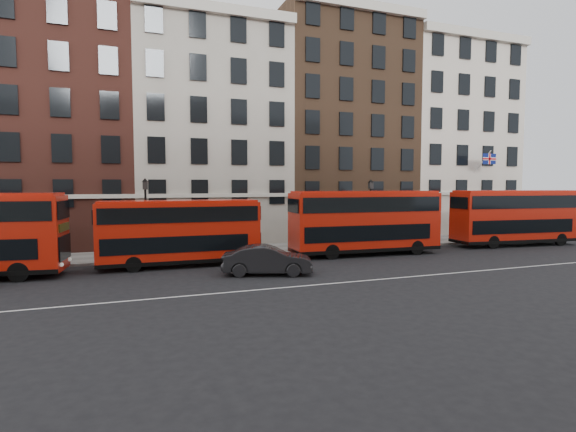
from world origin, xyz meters
name	(u,v)px	position (x,y,z in m)	size (l,w,h in m)	color
ground	(272,280)	(0.00, 0.00, 0.00)	(120.00, 120.00, 0.00)	black
pavement	(227,251)	(0.00, 10.50, 0.07)	(80.00, 5.00, 0.15)	gray
kerb	(235,256)	(0.00, 8.00, 0.08)	(80.00, 0.30, 0.16)	gray
road_centre_line	(285,288)	(0.00, -2.00, 0.01)	(70.00, 0.12, 0.01)	white
building_terrace	(204,126)	(-0.31, 17.88, 10.24)	(64.00, 11.95, 22.00)	#BAB4A1
bus_b	(179,231)	(-4.09, 5.70, 2.19)	(9.77, 2.51, 4.09)	red
bus_c	(365,221)	(8.97, 5.70, 2.47)	(11.07, 3.18, 4.60)	red
bus_d	(515,216)	(23.20, 5.70, 2.46)	(11.10, 3.68, 4.58)	red
car_front	(267,260)	(0.19, 1.33, 0.82)	(1.74, 5.00, 1.65)	black
lamp_post_left	(146,215)	(-5.90, 8.37, 3.08)	(0.44, 0.44, 5.33)	black
lamp_post_right	(370,209)	(11.42, 9.03, 3.08)	(0.44, 0.44, 5.33)	black
traffic_light	(490,214)	(23.49, 8.65, 2.45)	(0.25, 0.45, 3.27)	black
iron_railings	(221,240)	(0.00, 12.70, 0.65)	(6.60, 0.06, 1.00)	black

